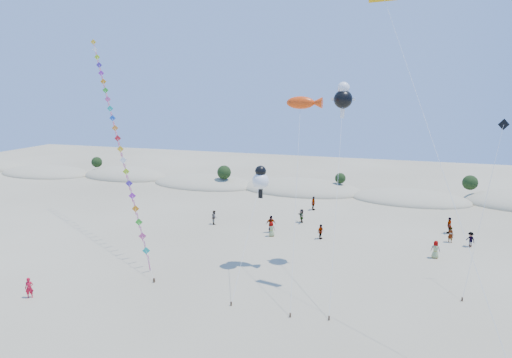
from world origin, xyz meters
The scene contains 9 objects.
dune_ridge centered at (1.06, 45.14, 0.11)m, with size 145.30×11.49×5.57m.
kite_train centered at (-14.38, 19.27, 11.29)m, with size 18.10×17.77×21.68m.
fish_kite centered at (5.70, 17.01, 14.27)m, with size 3.00×9.81×14.84m.
cartoon_kite_low centered at (2.36, 15.52, 7.91)m, with size 1.42×8.20×9.08m.
cartoon_kite_high centered at (8.70, 18.60, 14.73)m, with size 2.00×11.25×16.02m.
parafoil_kite centered at (11.82, 14.52, 21.22)m, with size 9.19×13.63×22.24m.
dark_kite centered at (20.25, 17.25, 8.91)m, with size 2.97×5.10×13.20m.
flyer_foreground centered at (-12.56, 4.74, 0.79)m, with size 0.58×0.38×1.58m, color red.
beachgoers centered at (7.94, 26.98, 0.84)m, with size 28.20×13.53×1.91m.
Camera 1 is at (12.54, -18.57, 15.43)m, focal length 30.00 mm.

